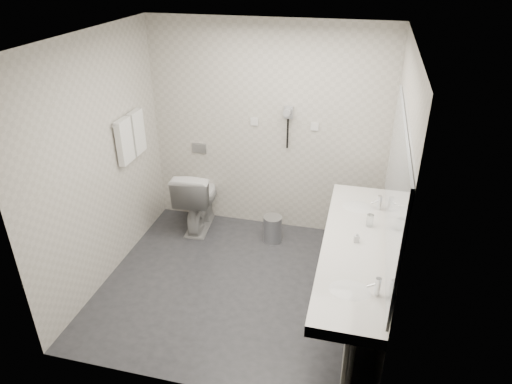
# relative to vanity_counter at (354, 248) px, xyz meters

# --- Properties ---
(floor) EXTENTS (2.80, 2.80, 0.00)m
(floor) POSITION_rel_vanity_counter_xyz_m (-1.12, 0.20, -0.80)
(floor) COLOR #28282D
(floor) RESTS_ON ground
(ceiling) EXTENTS (2.80, 2.80, 0.00)m
(ceiling) POSITION_rel_vanity_counter_xyz_m (-1.12, 0.20, 1.70)
(ceiling) COLOR silver
(ceiling) RESTS_ON wall_back
(wall_back) EXTENTS (2.80, 0.00, 2.80)m
(wall_back) POSITION_rel_vanity_counter_xyz_m (-1.12, 1.50, 0.45)
(wall_back) COLOR beige
(wall_back) RESTS_ON floor
(wall_front) EXTENTS (2.80, 0.00, 2.80)m
(wall_front) POSITION_rel_vanity_counter_xyz_m (-1.12, -1.10, 0.45)
(wall_front) COLOR beige
(wall_front) RESTS_ON floor
(wall_left) EXTENTS (0.00, 2.60, 2.60)m
(wall_left) POSITION_rel_vanity_counter_xyz_m (-2.52, 0.20, 0.45)
(wall_left) COLOR beige
(wall_left) RESTS_ON floor
(wall_right) EXTENTS (0.00, 2.60, 2.60)m
(wall_right) POSITION_rel_vanity_counter_xyz_m (0.27, 0.20, 0.45)
(wall_right) COLOR beige
(wall_right) RESTS_ON floor
(vanity_counter) EXTENTS (0.55, 2.20, 0.10)m
(vanity_counter) POSITION_rel_vanity_counter_xyz_m (0.00, 0.00, 0.00)
(vanity_counter) COLOR silver
(vanity_counter) RESTS_ON floor
(vanity_panel) EXTENTS (0.03, 2.15, 0.75)m
(vanity_panel) POSITION_rel_vanity_counter_xyz_m (0.02, 0.00, -0.42)
(vanity_panel) COLOR #9D9C94
(vanity_panel) RESTS_ON floor
(vanity_post_near) EXTENTS (0.06, 0.06, 0.75)m
(vanity_post_near) POSITION_rel_vanity_counter_xyz_m (0.05, -1.04, -0.42)
(vanity_post_near) COLOR silver
(vanity_post_near) RESTS_ON floor
(vanity_post_far) EXTENTS (0.06, 0.06, 0.75)m
(vanity_post_far) POSITION_rel_vanity_counter_xyz_m (0.05, 1.04, -0.42)
(vanity_post_far) COLOR silver
(vanity_post_far) RESTS_ON floor
(mirror) EXTENTS (0.02, 2.20, 1.05)m
(mirror) POSITION_rel_vanity_counter_xyz_m (0.26, 0.00, 0.65)
(mirror) COLOR #B2BCC6
(mirror) RESTS_ON wall_right
(basin_near) EXTENTS (0.40, 0.31, 0.05)m
(basin_near) POSITION_rel_vanity_counter_xyz_m (0.00, -0.65, 0.04)
(basin_near) COLOR silver
(basin_near) RESTS_ON vanity_counter
(basin_far) EXTENTS (0.40, 0.31, 0.05)m
(basin_far) POSITION_rel_vanity_counter_xyz_m (0.00, 0.65, 0.04)
(basin_far) COLOR silver
(basin_far) RESTS_ON vanity_counter
(faucet_near) EXTENTS (0.04, 0.04, 0.15)m
(faucet_near) POSITION_rel_vanity_counter_xyz_m (0.19, -0.65, 0.12)
(faucet_near) COLOR silver
(faucet_near) RESTS_ON vanity_counter
(faucet_far) EXTENTS (0.04, 0.04, 0.15)m
(faucet_far) POSITION_rel_vanity_counter_xyz_m (0.19, 0.65, 0.12)
(faucet_far) COLOR silver
(faucet_far) RESTS_ON vanity_counter
(soap_bottle_a) EXTENTS (0.05, 0.05, 0.10)m
(soap_bottle_a) POSITION_rel_vanity_counter_xyz_m (0.01, 0.02, 0.10)
(soap_bottle_a) COLOR silver
(soap_bottle_a) RESTS_ON vanity_counter
(glass_left) EXTENTS (0.08, 0.08, 0.12)m
(glass_left) POSITION_rel_vanity_counter_xyz_m (0.12, 0.32, 0.11)
(glass_left) COLOR silver
(glass_left) RESTS_ON vanity_counter
(toilet) EXTENTS (0.52, 0.83, 0.80)m
(toilet) POSITION_rel_vanity_counter_xyz_m (-1.93, 1.22, -0.40)
(toilet) COLOR silver
(toilet) RESTS_ON floor
(flush_plate) EXTENTS (0.18, 0.02, 0.12)m
(flush_plate) POSITION_rel_vanity_counter_xyz_m (-1.98, 1.49, 0.15)
(flush_plate) COLOR #B2B5BA
(flush_plate) RESTS_ON wall_back
(pedal_bin) EXTENTS (0.24, 0.24, 0.31)m
(pedal_bin) POSITION_rel_vanity_counter_xyz_m (-0.96, 1.11, -0.64)
(pedal_bin) COLOR #B2B5BA
(pedal_bin) RESTS_ON floor
(bin_lid) EXTENTS (0.22, 0.22, 0.02)m
(bin_lid) POSITION_rel_vanity_counter_xyz_m (-0.96, 1.11, -0.48)
(bin_lid) COLOR #B2B5BA
(bin_lid) RESTS_ON pedal_bin
(towel_rail) EXTENTS (0.02, 0.62, 0.02)m
(towel_rail) POSITION_rel_vanity_counter_xyz_m (-2.47, 0.75, 0.75)
(towel_rail) COLOR silver
(towel_rail) RESTS_ON wall_left
(towel_near) EXTENTS (0.07, 0.24, 0.48)m
(towel_near) POSITION_rel_vanity_counter_xyz_m (-2.46, 0.61, 0.53)
(towel_near) COLOR white
(towel_near) RESTS_ON towel_rail
(towel_far) EXTENTS (0.07, 0.24, 0.48)m
(towel_far) POSITION_rel_vanity_counter_xyz_m (-2.46, 0.89, 0.53)
(towel_far) COLOR white
(towel_far) RESTS_ON towel_rail
(dryer_cradle) EXTENTS (0.10, 0.04, 0.14)m
(dryer_cradle) POSITION_rel_vanity_counter_xyz_m (-0.88, 1.47, 0.70)
(dryer_cradle) COLOR gray
(dryer_cradle) RESTS_ON wall_back
(dryer_barrel) EXTENTS (0.08, 0.14, 0.08)m
(dryer_barrel) POSITION_rel_vanity_counter_xyz_m (-0.88, 1.40, 0.73)
(dryer_barrel) COLOR gray
(dryer_barrel) RESTS_ON dryer_cradle
(dryer_cord) EXTENTS (0.02, 0.02, 0.35)m
(dryer_cord) POSITION_rel_vanity_counter_xyz_m (-0.88, 1.46, 0.45)
(dryer_cord) COLOR black
(dryer_cord) RESTS_ON dryer_cradle
(switch_plate_a) EXTENTS (0.09, 0.02, 0.09)m
(switch_plate_a) POSITION_rel_vanity_counter_xyz_m (-1.27, 1.49, 0.55)
(switch_plate_a) COLOR silver
(switch_plate_a) RESTS_ON wall_back
(switch_plate_b) EXTENTS (0.09, 0.02, 0.09)m
(switch_plate_b) POSITION_rel_vanity_counter_xyz_m (-0.57, 1.49, 0.55)
(switch_plate_b) COLOR silver
(switch_plate_b) RESTS_ON wall_back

